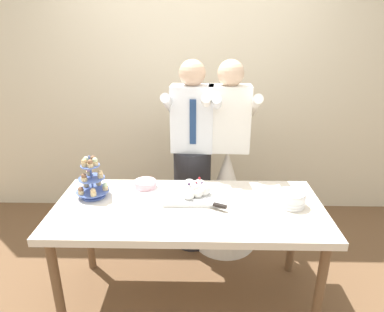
# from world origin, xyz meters

# --- Properties ---
(ground_plane) EXTENTS (8.00, 8.00, 0.00)m
(ground_plane) POSITION_xyz_m (0.00, 0.00, 0.00)
(ground_plane) COLOR brown
(rear_wall) EXTENTS (5.20, 0.10, 2.90)m
(rear_wall) POSITION_xyz_m (0.00, 1.44, 1.45)
(rear_wall) COLOR beige
(rear_wall) RESTS_ON ground_plane
(dessert_table) EXTENTS (1.80, 0.80, 0.78)m
(dessert_table) POSITION_xyz_m (0.00, 0.00, 0.70)
(dessert_table) COLOR silver
(dessert_table) RESTS_ON ground_plane
(cupcake_stand) EXTENTS (0.23, 0.23, 0.31)m
(cupcake_stand) POSITION_xyz_m (-0.67, 0.12, 0.90)
(cupcake_stand) COLOR #4C66B2
(cupcake_stand) RESTS_ON dessert_table
(main_cake_tray) EXTENTS (0.42, 0.37, 0.13)m
(main_cake_tray) POSITION_xyz_m (0.04, 0.13, 0.82)
(main_cake_tray) COLOR silver
(main_cake_tray) RESTS_ON dessert_table
(plate_stack) EXTENTS (0.18, 0.18, 0.10)m
(plate_stack) POSITION_xyz_m (0.68, 0.02, 0.82)
(plate_stack) COLOR white
(plate_stack) RESTS_ON dessert_table
(round_cake) EXTENTS (0.24, 0.24, 0.06)m
(round_cake) POSITION_xyz_m (-0.33, 0.26, 0.80)
(round_cake) COLOR white
(round_cake) RESTS_ON dessert_table
(person_groom) EXTENTS (0.49, 0.51, 1.66)m
(person_groom) POSITION_xyz_m (0.01, 0.69, 0.75)
(person_groom) COLOR #232328
(person_groom) RESTS_ON ground_plane
(person_bride) EXTENTS (0.56, 0.56, 1.66)m
(person_bride) POSITION_xyz_m (0.31, 0.70, 0.58)
(person_bride) COLOR white
(person_bride) RESTS_ON ground_plane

